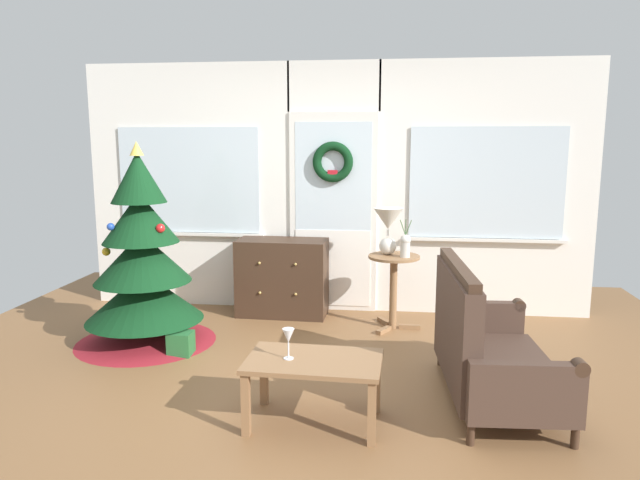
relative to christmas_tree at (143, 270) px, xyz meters
name	(u,v)px	position (x,y,z in m)	size (l,w,h in m)	color
ground_plane	(304,390)	(1.54, -0.83, -0.66)	(6.76, 6.76, 0.00)	brown
back_wall_with_door	(334,188)	(1.54, 1.25, 0.63)	(5.20, 0.19, 2.55)	white
christmas_tree	(143,270)	(0.00, 0.00, 0.00)	(1.22, 1.22, 1.76)	#4C331E
dresser_cabinet	(282,277)	(1.05, 0.96, -0.27)	(0.91, 0.46, 0.78)	#3D281C
settee_sofa	(484,348)	(2.79, -0.84, -0.28)	(0.79, 1.40, 0.96)	#3D281C
side_table	(394,277)	(2.17, 0.65, -0.15)	(0.50, 0.48, 0.71)	#8E6642
table_lamp	(388,225)	(2.11, 0.69, 0.34)	(0.28, 0.28, 0.44)	silver
flower_vase	(405,245)	(2.27, 0.59, 0.17)	(0.11, 0.10, 0.35)	beige
coffee_table	(314,369)	(1.68, -1.32, -0.29)	(0.86, 0.55, 0.43)	#8E6642
wine_glass	(288,337)	(1.53, -1.33, -0.09)	(0.08, 0.08, 0.20)	silver
gift_box	(181,343)	(0.42, -0.27, -0.56)	(0.19, 0.17, 0.19)	#266633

